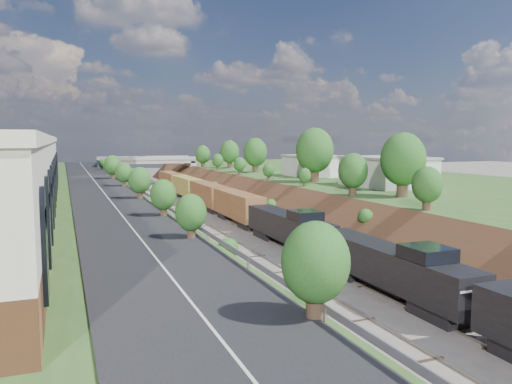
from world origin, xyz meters
The scene contains 13 objects.
platform_right centered at (33.00, 60.00, 2.50)m, with size 44.00×180.00×5.00m, color #2E5422.
embankment_left centered at (-11.00, 60.00, 0.00)m, with size 7.07×180.00×7.07m, color brown.
embankment_right centered at (11.00, 60.00, 0.00)m, with size 7.07×180.00×7.07m, color brown.
rail_left_track centered at (-2.60, 60.00, 0.09)m, with size 1.58×180.00×0.18m, color gray.
rail_right_track centered at (2.60, 60.00, 0.09)m, with size 1.58×180.00×0.18m, color gray.
road centered at (-15.50, 60.00, 5.05)m, with size 8.00×180.00×0.10m, color black.
guardrail centered at (-11.40, 59.80, 5.55)m, with size 0.10×171.00×0.70m.
overpass centered at (0.00, 122.00, 4.92)m, with size 24.50×8.30×7.40m.
white_building_near centered at (23.50, 52.00, 7.00)m, with size 9.00×12.00×4.00m, color silver.
white_building_far centered at (23.00, 74.00, 6.80)m, with size 8.00×10.00×3.60m, color silver.
tree_right_large centered at (17.00, 40.00, 9.38)m, with size 5.25×5.25×7.61m.
tree_left_crest centered at (-11.80, 20.00, 7.04)m, with size 2.45×2.45×3.55m.
freight_train centered at (2.60, 55.93, 2.46)m, with size 2.87×116.09×4.55m.
Camera 1 is at (-20.19, -8.21, 11.73)m, focal length 35.00 mm.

